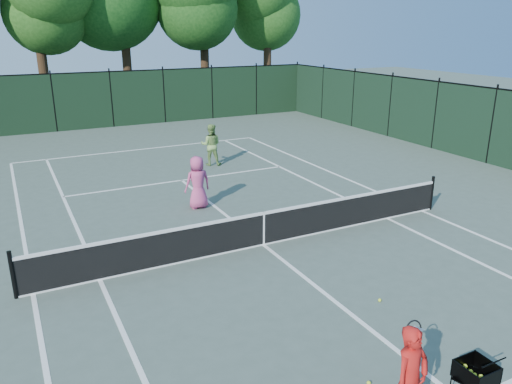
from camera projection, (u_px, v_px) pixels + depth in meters
name	position (u px, v px, depth m)	size (l,w,h in m)	color
ground	(264.00, 245.00, 12.84)	(90.00, 90.00, 0.00)	#49594E
sideline_doubles_left	(33.00, 294.00, 10.47)	(0.10, 23.77, 0.01)	white
sideline_doubles_right	(422.00, 211.00, 15.21)	(0.10, 23.77, 0.01)	white
sideline_singles_left	(100.00, 280.00, 11.06)	(0.10, 23.77, 0.01)	white
sideline_singles_right	(387.00, 218.00, 14.62)	(0.10, 23.77, 0.01)	white
baseline_far	(143.00, 149.00, 22.88)	(10.97, 0.10, 0.01)	white
service_line_far	(182.00, 180.00, 18.25)	(8.23, 0.10, 0.01)	white
center_service_line	(264.00, 245.00, 12.84)	(0.10, 12.80, 0.01)	white
tennis_net	(264.00, 228.00, 12.69)	(11.69, 0.09, 1.06)	black
fence_far	(112.00, 100.00, 27.58)	(24.00, 0.05, 3.00)	black
coach	(410.00, 380.00, 6.74)	(0.86, 0.69, 1.61)	red
player_pink	(198.00, 182.00, 15.24)	(0.82, 0.55, 1.64)	#C9477F
player_green	(211.00, 145.00, 20.03)	(1.01, 0.93, 1.67)	#7AA351
ball_hopper	(476.00, 373.00, 6.96)	(0.59, 0.59, 0.90)	black
loose_ball_near_cart	(369.00, 383.00, 7.82)	(0.07, 0.07, 0.07)	#C3D82C
loose_ball_midcourt	(380.00, 300.00, 10.19)	(0.07, 0.07, 0.07)	#CCE92F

